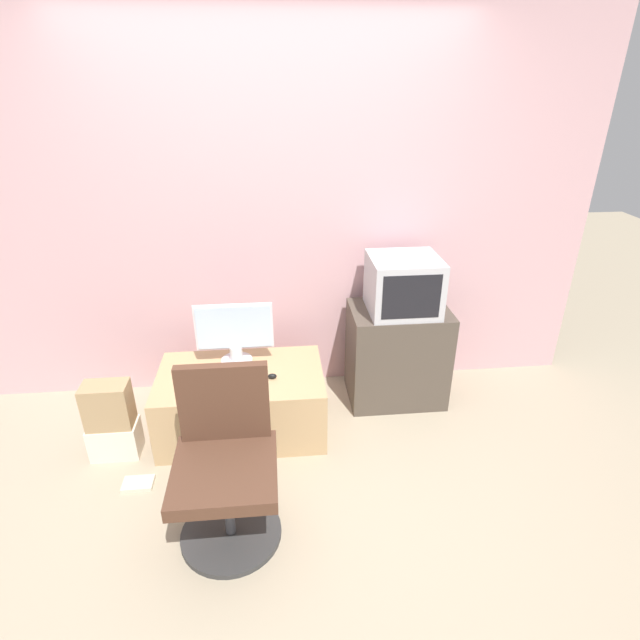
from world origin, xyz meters
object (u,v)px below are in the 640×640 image
at_px(keyboard, 233,379).
at_px(book, 138,484).
at_px(mouse, 272,376).
at_px(office_chair, 226,468).
at_px(crt_tv, 403,285).
at_px(cardboard_box_lower, 116,439).
at_px(main_monitor, 235,333).

distance_m(keyboard, book, 0.80).
distance_m(mouse, office_chair, 0.77).
distance_m(crt_tv, office_chair, 1.62).
bearing_deg(mouse, keyboard, 179.76).
height_order(keyboard, cardboard_box_lower, keyboard).
height_order(keyboard, crt_tv, crt_tv).
height_order(main_monitor, cardboard_box_lower, main_monitor).
distance_m(office_chair, book, 0.76).
relative_size(keyboard, book, 2.11).
relative_size(cardboard_box_lower, book, 1.68).
distance_m(crt_tv, cardboard_box_lower, 2.06).
height_order(crt_tv, office_chair, crt_tv).
bearing_deg(book, main_monitor, 47.54).
distance_m(keyboard, mouse, 0.24).
relative_size(main_monitor, cardboard_box_lower, 1.71).
distance_m(main_monitor, keyboard, 0.30).
xyz_separation_m(mouse, crt_tv, (0.88, 0.33, 0.44)).
xyz_separation_m(mouse, cardboard_box_lower, (-0.98, -0.10, -0.33)).
relative_size(keyboard, crt_tv, 0.80).
bearing_deg(cardboard_box_lower, keyboard, 7.53).
xyz_separation_m(mouse, office_chair, (-0.24, -0.73, -0.05)).
bearing_deg(book, keyboard, 35.41).
height_order(keyboard, book, keyboard).
distance_m(keyboard, cardboard_box_lower, 0.81).
bearing_deg(office_chair, mouse, 72.15).
xyz_separation_m(main_monitor, keyboard, (-0.01, -0.22, -0.20)).
distance_m(main_monitor, office_chair, 0.99).
relative_size(crt_tv, book, 2.62).
xyz_separation_m(main_monitor, crt_tv, (1.11, 0.11, 0.25)).
distance_m(office_chair, cardboard_box_lower, 1.02).
bearing_deg(crt_tv, book, -156.63).
bearing_deg(crt_tv, keyboard, -163.54).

